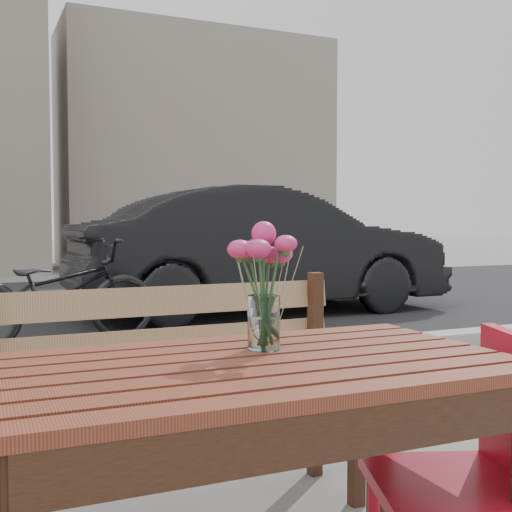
# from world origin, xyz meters

# --- Properties ---
(street) EXTENTS (30.00, 8.12, 0.12)m
(street) POSITION_xyz_m (0.00, 5.06, 0.03)
(street) COLOR black
(street) RESTS_ON ground
(backdrop_buildings) EXTENTS (15.50, 4.00, 8.00)m
(backdrop_buildings) POSITION_xyz_m (0.17, 14.40, 3.60)
(backdrop_buildings) COLOR gray
(backdrop_buildings) RESTS_ON ground
(main_table) EXTENTS (1.24, 0.73, 0.76)m
(main_table) POSITION_xyz_m (0.09, -0.06, 0.64)
(main_table) COLOR maroon
(main_table) RESTS_ON ground
(main_bench) EXTENTS (1.46, 0.44, 0.90)m
(main_bench) POSITION_xyz_m (0.14, 0.85, 0.55)
(main_bench) COLOR #986E4E
(main_bench) RESTS_ON ground
(red_chair) EXTENTS (0.51, 0.51, 0.80)m
(red_chair) POSITION_xyz_m (0.66, -0.20, 0.47)
(red_chair) COLOR red
(red_chair) RESTS_ON ground
(main_vase) EXTENTS (0.18, 0.18, 0.34)m
(main_vase) POSITION_xyz_m (0.16, 0.06, 0.97)
(main_vase) COLOR white
(main_vase) RESTS_ON main_table
(parked_car) EXTENTS (4.58, 1.66, 1.50)m
(parked_car) POSITION_xyz_m (2.68, 5.61, 0.75)
(parked_car) COLOR black
(parked_car) RESTS_ON ground
(bicycle) EXTENTS (1.90, 0.91, 0.96)m
(bicycle) POSITION_xyz_m (0.14, 4.38, 0.48)
(bicycle) COLOR black
(bicycle) RESTS_ON ground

